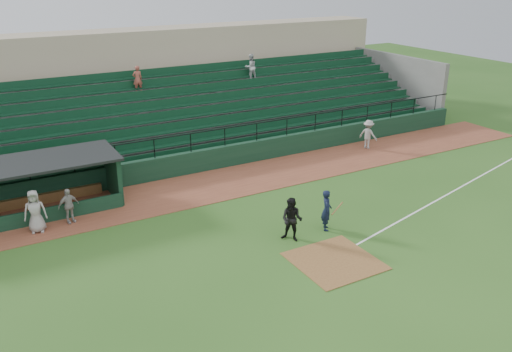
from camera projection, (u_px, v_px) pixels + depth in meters
ground at (319, 250)px, 20.87m from camera, size 90.00×90.00×0.00m
warning_track at (227, 183)px, 27.35m from camera, size 40.00×4.00×0.03m
home_plate_dirt at (335, 261)px, 20.06m from camera, size 3.00×3.00×0.03m
foul_line at (441, 198)px, 25.52m from camera, size 17.49×4.44×0.01m
stadium_structure at (166, 104)px, 33.36m from camera, size 38.00×13.08×6.40m
dugout at (14, 184)px, 23.65m from camera, size 8.90×3.20×2.42m
batter_at_plate at (327, 210)px, 22.20m from camera, size 1.14×0.77×1.77m
umpire at (292, 220)px, 21.29m from camera, size 1.10×1.13×1.83m
runner at (368, 134)px, 32.15m from camera, size 1.04×1.30×1.77m
dugout_player_a at (69, 206)px, 22.79m from camera, size 0.98×0.59×1.56m
dugout_player_b at (35, 211)px, 21.93m from camera, size 1.00×0.75×1.84m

